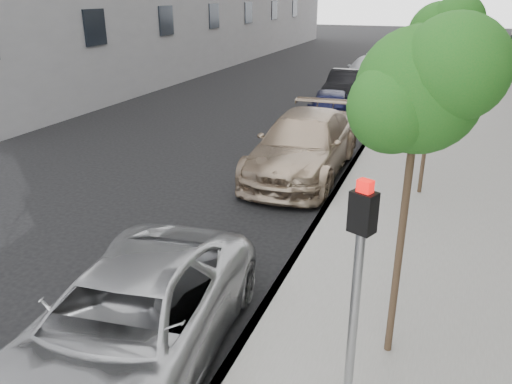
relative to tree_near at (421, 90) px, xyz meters
The scene contains 12 objects.
ground 5.24m from the tree_near, 155.05° to the right, with size 160.00×160.00×0.00m, color black.
sidewalk 22.84m from the tree_near, 87.27° to the left, with size 6.40×72.00×0.14m, color gray.
curb 22.91m from the tree_near, 95.21° to the left, with size 0.15×72.00×0.14m, color #9E9B93.
tree_near is the anchor object (origin of this frame).
tree_mid 6.50m from the tree_near, 90.00° to the left, with size 1.76×1.56×4.75m.
tree_far 13.00m from the tree_near, 90.00° to the left, with size 1.51×1.31×4.63m.
signal_pole 2.42m from the tree_near, 101.29° to the right, with size 0.29×0.26×3.12m.
minivan 4.80m from the tree_near, 155.78° to the right, with size 2.43×5.27×1.46m, color #A3A4A7.
suv 8.49m from the tree_near, 114.74° to the left, with size 2.39×5.88×1.71m, color tan.
sedan_blue 13.75m from the tree_near, 106.68° to the left, with size 1.66×4.13×1.41m, color black.
sedan_black 18.49m from the tree_near, 103.27° to the left, with size 1.57×4.51×1.48m, color black.
sedan_rear 23.75m from the tree_near, 99.75° to the left, with size 2.12×5.22×1.52m, color #ADB0B6.
Camera 1 is at (3.49, -4.60, 4.90)m, focal length 35.00 mm.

